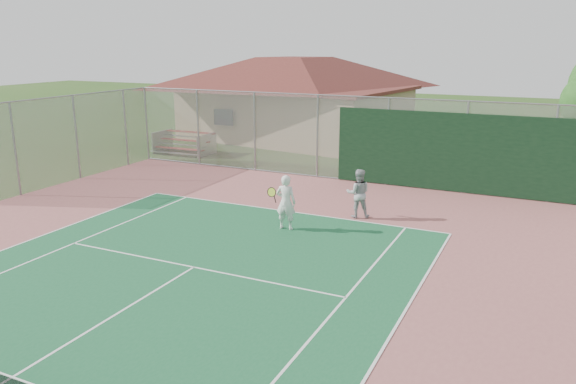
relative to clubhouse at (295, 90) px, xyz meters
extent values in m
cylinder|color=gray|center=(-3.85, -8.86, -1.13)|extent=(0.08, 0.08, 3.50)
cylinder|color=gray|center=(-0.85, -8.86, -1.13)|extent=(0.08, 0.08, 3.50)
cylinder|color=gray|center=(2.15, -8.86, -1.13)|extent=(0.08, 0.08, 3.50)
cylinder|color=gray|center=(5.15, -8.86, -1.13)|extent=(0.08, 0.08, 3.50)
cylinder|color=gray|center=(8.15, -8.86, -1.13)|extent=(0.08, 0.08, 3.50)
cylinder|color=gray|center=(11.15, -8.86, -1.13)|extent=(0.08, 0.08, 3.50)
cylinder|color=gray|center=(14.15, -8.86, -1.13)|extent=(0.08, 0.08, 3.50)
cylinder|color=gray|center=(6.15, -8.86, 0.62)|extent=(20.00, 0.05, 0.05)
cylinder|color=gray|center=(6.15, -8.86, -2.83)|extent=(20.00, 0.05, 0.05)
cube|color=#999EA0|center=(6.15, -8.86, -1.13)|extent=(20.00, 0.02, 3.50)
cube|color=black|center=(11.15, -8.91, -1.33)|extent=(10.00, 0.04, 3.00)
cylinder|color=gray|center=(-3.85, -10.36, -1.13)|extent=(0.08, 0.08, 3.50)
cylinder|color=gray|center=(-3.85, -13.36, -1.13)|extent=(0.08, 0.08, 3.50)
cylinder|color=gray|center=(-3.85, -16.36, -1.13)|extent=(0.08, 0.08, 3.50)
cube|color=#999EA0|center=(-3.85, -13.36, -1.13)|extent=(0.02, 9.00, 3.50)
cube|color=tan|center=(0.00, 0.00, -1.39)|extent=(12.96, 9.59, 2.99)
cube|color=brown|center=(0.00, 0.00, 0.16)|extent=(13.52, 10.16, 0.18)
pyramid|color=brown|center=(0.00, 0.00, 1.90)|extent=(14.26, 10.55, 1.79)
cube|color=black|center=(1.99, -4.01, -1.83)|extent=(0.90, 0.06, 2.09)
cube|color=maroon|center=(-3.15, -7.38, -2.53)|extent=(2.99, 0.35, 0.05)
cube|color=#B2B5BA|center=(-3.15, -7.63, -2.73)|extent=(2.99, 0.32, 0.04)
cube|color=maroon|center=(-3.15, -6.83, -2.18)|extent=(2.99, 0.35, 0.05)
cube|color=#B2B5BA|center=(-3.15, -7.08, -2.38)|extent=(2.99, 0.32, 0.04)
cube|color=maroon|center=(-3.15, -6.28, -1.83)|extent=(2.99, 0.35, 0.05)
cube|color=#B2B5BA|center=(-3.15, -6.53, -2.03)|extent=(2.99, 0.32, 0.04)
cube|color=#B2B5BA|center=(-4.54, -6.83, -2.33)|extent=(0.10, 1.79, 1.10)
cube|color=#B2B5BA|center=(-1.75, -6.83, -2.33)|extent=(0.10, 1.79, 1.10)
imported|color=white|center=(6.95, -15.68, -2.03)|extent=(0.66, 0.46, 1.70)
imported|color=#A7A9AC|center=(8.56, -13.56, -2.07)|extent=(0.95, 0.85, 1.61)
camera|label=1|loc=(14.06, -30.49, 2.69)|focal=35.00mm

